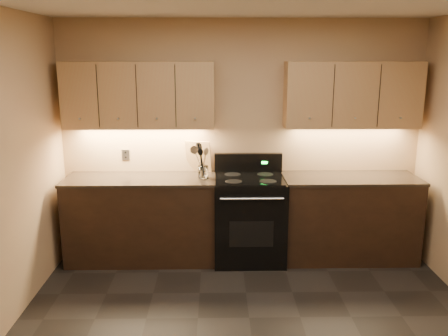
# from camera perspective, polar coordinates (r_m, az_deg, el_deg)

# --- Properties ---
(wall_back) EXTENTS (4.00, 0.04, 2.60)m
(wall_back) POSITION_cam_1_polar(r_m,az_deg,el_deg) (5.33, 2.08, 3.55)
(wall_back) COLOR tan
(wall_back) RESTS_ON ground
(counter_left) EXTENTS (1.62, 0.62, 0.93)m
(counter_left) POSITION_cam_1_polar(r_m,az_deg,el_deg) (5.30, -9.85, -6.02)
(counter_left) COLOR black
(counter_left) RESTS_ON ground
(counter_right) EXTENTS (1.46, 0.62, 0.93)m
(counter_right) POSITION_cam_1_polar(r_m,az_deg,el_deg) (5.44, 14.74, -5.78)
(counter_right) COLOR black
(counter_right) RESTS_ON ground
(stove) EXTENTS (0.76, 0.68, 1.14)m
(stove) POSITION_cam_1_polar(r_m,az_deg,el_deg) (5.23, 3.06, -5.96)
(stove) COLOR black
(stove) RESTS_ON ground
(upper_cab_left) EXTENTS (1.60, 0.30, 0.70)m
(upper_cab_left) POSITION_cam_1_polar(r_m,az_deg,el_deg) (5.17, -10.20, 8.63)
(upper_cab_left) COLOR #A48752
(upper_cab_left) RESTS_ON wall_back
(upper_cab_right) EXTENTS (1.44, 0.30, 0.70)m
(upper_cab_right) POSITION_cam_1_polar(r_m,az_deg,el_deg) (5.31, 15.18, 8.50)
(upper_cab_right) COLOR #A48752
(upper_cab_right) RESTS_ON wall_back
(outlet_plate) EXTENTS (0.08, 0.01, 0.12)m
(outlet_plate) POSITION_cam_1_polar(r_m,az_deg,el_deg) (5.44, -11.74, 1.56)
(outlet_plate) COLOR #B2B5BA
(outlet_plate) RESTS_ON wall_back
(utensil_crock) EXTENTS (0.12, 0.12, 0.14)m
(utensil_crock) POSITION_cam_1_polar(r_m,az_deg,el_deg) (5.07, -2.51, -0.53)
(utensil_crock) COLOR white
(utensil_crock) RESTS_ON counter_left
(cutting_board) EXTENTS (0.30, 0.16, 0.36)m
(cutting_board) POSITION_cam_1_polar(r_m,az_deg,el_deg) (5.32, -3.09, 1.41)
(cutting_board) COLOR tan
(cutting_board) RESTS_ON counter_left
(wooden_spoon) EXTENTS (0.12, 0.09, 0.31)m
(wooden_spoon) POSITION_cam_1_polar(r_m,az_deg,el_deg) (5.04, -2.75, 0.65)
(wooden_spoon) COLOR tan
(wooden_spoon) RESTS_ON utensil_crock
(black_spoon) EXTENTS (0.08, 0.16, 0.34)m
(black_spoon) POSITION_cam_1_polar(r_m,az_deg,el_deg) (5.06, -2.62, 0.84)
(black_spoon) COLOR black
(black_spoon) RESTS_ON utensil_crock
(black_turner) EXTENTS (0.15, 0.15, 0.38)m
(black_turner) POSITION_cam_1_polar(r_m,az_deg,el_deg) (5.02, -2.43, 0.94)
(black_turner) COLOR black
(black_turner) RESTS_ON utensil_crock
(steel_spatula) EXTENTS (0.19, 0.14, 0.39)m
(steel_spatula) POSITION_cam_1_polar(r_m,az_deg,el_deg) (5.04, -2.27, 1.08)
(steel_spatula) COLOR silver
(steel_spatula) RESTS_ON utensil_crock
(steel_skimmer) EXTENTS (0.22, 0.15, 0.35)m
(steel_skimmer) POSITION_cam_1_polar(r_m,az_deg,el_deg) (5.02, -2.29, 0.76)
(steel_skimmer) COLOR silver
(steel_skimmer) RESTS_ON utensil_crock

